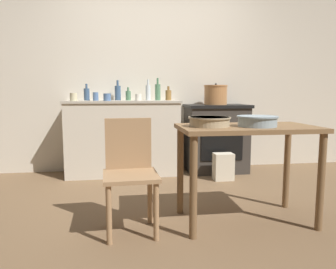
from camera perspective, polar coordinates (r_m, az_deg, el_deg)
The scene contains 20 objects.
ground_plane at distance 3.13m, azimuth 1.17°, elevation -12.31°, with size 14.00×14.00×0.00m, color brown.
wall_back at distance 4.52m, azimuth -2.16°, elevation 10.16°, with size 8.00×0.07×2.55m.
counter_cabinet at distance 4.24m, azimuth -7.80°, elevation -0.53°, with size 1.45×0.53×0.95m.
stove at distance 4.42m, azimuth 8.36°, elevation -0.59°, with size 0.81×0.56×0.89m.
work_table at distance 2.69m, azimuth 13.56°, elevation -1.32°, with size 1.08×0.61×0.79m.
chair at distance 2.51m, azimuth -6.66°, elevation -6.22°, with size 0.42×0.42×0.85m.
flour_sack at distance 4.02m, azimuth 9.61°, elevation -5.54°, with size 0.23×0.16×0.33m, color beige.
stock_pot at distance 4.34m, azimuth 8.29°, elevation 6.85°, with size 0.31×0.31×0.28m.
mixing_bowl_large at distance 2.64m, azimuth 15.30°, elevation 2.35°, with size 0.32×0.32×0.08m.
mixing_bowl_small at distance 2.58m, azimuth 7.24°, elevation 2.34°, with size 0.33×0.33×0.07m.
bottle_far_left at distance 4.24m, azimuth -6.94°, elevation 6.79°, with size 0.07×0.07×0.17m.
bottle_left at distance 4.27m, azimuth -3.49°, elevation 7.35°, with size 0.06×0.06×0.27m.
bottle_mid_left at distance 4.29m, azimuth -1.85°, elevation 7.46°, with size 0.07×0.07×0.29m.
bottle_center_left at distance 4.29m, azimuth 0.07°, elevation 6.91°, with size 0.08×0.08×0.18m.
bottle_center at distance 4.34m, azimuth -8.73°, elevation 7.23°, with size 0.08×0.08×0.26m.
bottle_center_right at distance 4.30m, azimuth -13.97°, elevation 6.85°, with size 0.07×0.07×0.21m.
cup_mid_right at distance 4.05m, azimuth -10.56°, elevation 6.41°, with size 0.09×0.09×0.09m, color #4C6B99.
cup_right at distance 4.15m, azimuth -5.20°, elevation 6.48°, with size 0.08×0.08×0.08m, color silver.
cup_far_right at distance 4.19m, azimuth -12.48°, elevation 6.49°, with size 0.07×0.07×0.10m, color #4C6B99.
cup_end_right at distance 4.09m, azimuth -16.13°, elevation 6.29°, with size 0.09×0.09×0.09m, color beige.
Camera 1 is at (-0.49, -2.91, 1.05)m, focal length 35.00 mm.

